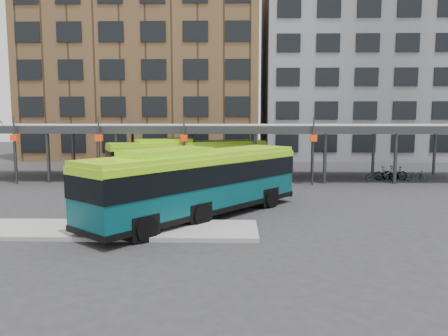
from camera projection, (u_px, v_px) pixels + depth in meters
ground at (223, 216)px, 21.15m from camera, size 120.00×120.00×0.00m
boarding_island at (91, 230)px, 18.30m from camera, size 14.00×3.00×0.18m
canopy at (227, 128)px, 33.46m from camera, size 40.00×6.53×4.80m
building_brick at (146, 64)px, 51.85m from camera, size 26.00×14.00×22.00m
building_grey at (366, 72)px, 51.34m from camera, size 24.00×14.00×20.00m
bus_front at (199, 181)px, 20.63m from camera, size 9.86×11.24×3.41m
bus_rear at (188, 159)px, 32.18m from camera, size 11.63×7.27×3.22m
pedestrian at (94, 211)px, 17.82m from camera, size 0.61×0.67×1.54m
bike_rack at (393, 174)px, 32.78m from camera, size 4.55×1.36×1.08m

